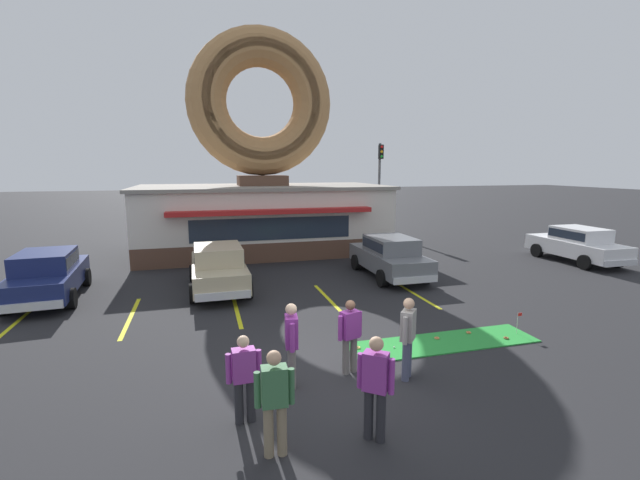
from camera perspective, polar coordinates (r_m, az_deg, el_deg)
ground_plane at (r=9.25m, az=2.19°, el=-17.80°), size 160.00×160.00×0.00m
donut_shop_building at (r=21.97m, az=-7.70°, el=8.21°), size 12.30×6.75×10.96m
putting_mat at (r=11.22m, az=16.11°, el=-12.98°), size 4.75×1.20×0.03m
mini_donut_near_left at (r=10.48m, az=5.07°, el=-14.10°), size 0.13×0.13×0.04m
mini_donut_near_right at (r=11.94m, az=19.20°, el=-11.57°), size 0.13×0.13×0.04m
mini_donut_mid_left at (r=11.93m, az=23.56°, el=-11.88°), size 0.13×0.13×0.04m
mini_donut_mid_centre at (r=11.35m, az=15.31°, el=-12.49°), size 0.13×0.13×0.04m
golf_ball at (r=10.60m, az=9.86°, el=-13.89°), size 0.04×0.04×0.04m
putting_flag_pin at (r=12.29m, az=24.98°, el=-9.40°), size 0.13×0.01×0.55m
car_champagne at (r=15.37m, az=-13.41°, el=-3.36°), size 2.04×4.59×1.60m
car_white at (r=22.60m, az=31.10°, el=-0.37°), size 2.02×4.58×1.60m
car_grey at (r=17.01m, az=9.26°, el=-1.96°), size 1.99×4.57×1.60m
car_navy at (r=16.49m, az=-32.58°, el=-3.75°), size 2.23×4.67×1.60m
pedestrian_blue_sweater_man at (r=8.98m, az=11.63°, el=-12.21°), size 0.43×0.48×1.70m
pedestrian_hooded_kid at (r=7.04m, az=7.40°, el=-18.43°), size 0.49×0.42×1.72m
pedestrian_leather_jacket_man at (r=6.71m, az=-6.06°, el=-20.26°), size 0.60×0.26×1.66m
pedestrian_clipboard_woman at (r=9.09m, az=4.02°, el=-12.29°), size 0.57×0.34×1.58m
pedestrian_beanie_man at (r=8.53m, az=-3.82°, el=-13.27°), size 0.29×0.59×1.69m
pedestrian_crossing_woman at (r=7.56m, az=-10.08°, el=-17.35°), size 0.60×0.26×1.54m
trash_bin at (r=21.19m, az=7.44°, el=-0.65°), size 0.57×0.57×0.97m
traffic_light_pole at (r=28.36m, az=7.97°, el=8.45°), size 0.28×0.47×5.80m
parking_stripe_far_left at (r=14.44m, az=-35.94°, el=-9.40°), size 0.12×3.60×0.01m
parking_stripe_left at (r=13.67m, az=-23.94°, el=-9.37°), size 0.12×3.60×0.01m
parking_stripe_mid_left at (r=13.53m, az=-11.13°, el=-8.88°), size 0.12×3.60×0.01m
parking_stripe_centre at (r=14.05m, az=1.28°, el=-8.00°), size 0.12×3.60×0.01m
parking_stripe_mid_right at (r=15.15m, az=12.29°, el=-6.90°), size 0.12×3.60×0.01m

